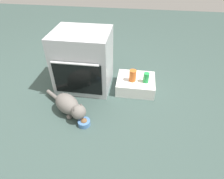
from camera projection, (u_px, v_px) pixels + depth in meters
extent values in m
plane|color=#384C47|center=(75.00, 104.00, 2.13)|extent=(8.00, 8.00, 0.00)
cube|color=#B7BABF|center=(83.00, 60.00, 2.23)|extent=(0.63, 0.54, 0.69)
cube|color=black|center=(78.00, 79.00, 2.06)|extent=(0.54, 0.01, 0.38)
cylinder|color=silver|center=(74.00, 64.00, 1.91)|extent=(0.51, 0.02, 0.02)
cube|color=white|center=(136.00, 84.00, 2.31)|extent=(0.45, 0.39, 0.15)
cylinder|color=#4C7AB7|center=(84.00, 123.00, 1.87)|extent=(0.12, 0.12, 0.05)
sphere|color=brown|center=(84.00, 121.00, 1.86)|extent=(0.07, 0.07, 0.07)
ellipsoid|color=slate|center=(67.00, 104.00, 1.97)|extent=(0.37, 0.34, 0.20)
sphere|color=slate|center=(79.00, 112.00, 1.85)|extent=(0.15, 0.15, 0.15)
cone|color=slate|center=(81.00, 106.00, 1.84)|extent=(0.05, 0.05, 0.07)
cone|color=slate|center=(75.00, 110.00, 1.79)|extent=(0.05, 0.05, 0.07)
cylinder|color=slate|center=(54.00, 96.00, 2.14)|extent=(0.24, 0.19, 0.05)
sphere|color=slate|center=(78.00, 111.00, 2.00)|extent=(0.06, 0.06, 0.06)
sphere|color=slate|center=(69.00, 117.00, 1.94)|extent=(0.06, 0.06, 0.06)
cylinder|color=#D16023|center=(133.00, 76.00, 2.20)|extent=(0.08, 0.08, 0.14)
cylinder|color=green|center=(146.00, 78.00, 2.18)|extent=(0.07, 0.07, 0.12)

